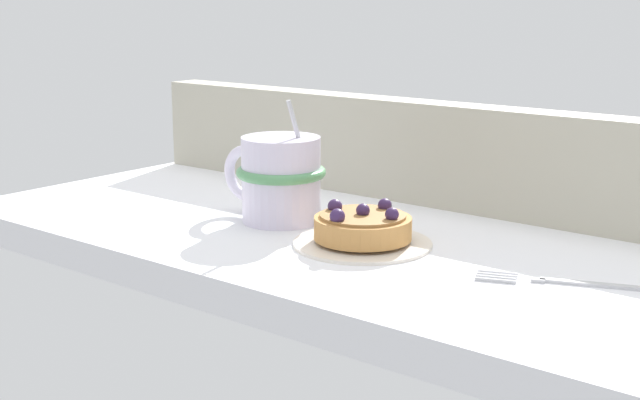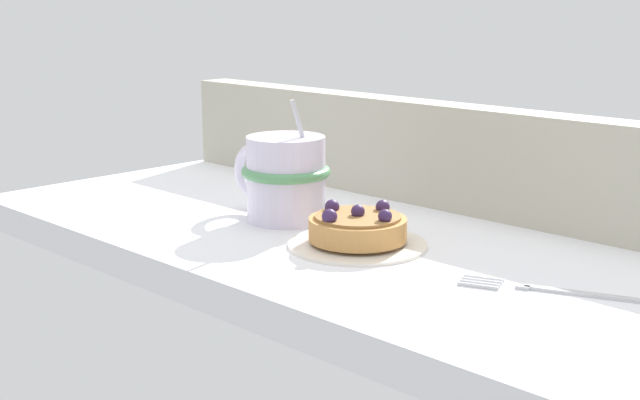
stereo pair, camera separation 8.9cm
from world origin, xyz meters
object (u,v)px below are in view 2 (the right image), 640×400
object	(u,v)px
dessert_plate	(358,243)
coffee_mug	(284,177)
dessert_fork	(562,291)
raspberry_tart	(358,227)

from	to	relation	value
dessert_plate	coffee_mug	bearing A→B (deg)	170.35
coffee_mug	dessert_fork	xyz separation A→B (cm)	(34.13, -0.84, -4.43)
dessert_plate	raspberry_tart	xyz separation A→B (cm)	(-0.02, -0.01, 1.66)
dessert_plate	dessert_fork	distance (cm)	21.44
raspberry_tart	dessert_fork	distance (cm)	21.52
raspberry_tart	dessert_fork	world-z (taller)	raspberry_tart
raspberry_tart	coffee_mug	distance (cm)	13.18
raspberry_tart	dessert_fork	size ratio (longest dim) A/B	0.57
coffee_mug	dessert_fork	distance (cm)	34.42
raspberry_tart	coffee_mug	bearing A→B (deg)	170.31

